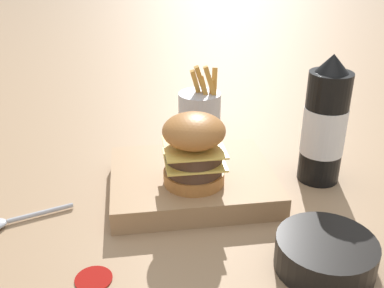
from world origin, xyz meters
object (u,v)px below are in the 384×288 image
fries_basket (201,107)px  spoon (4,222)px  side_bowl (325,253)px  serving_board (192,181)px  burger (194,149)px  ketchup_bottle (324,125)px

fries_basket → spoon: (-0.35, -0.35, -0.03)m
side_bowl → spoon: (-0.44, 0.16, -0.02)m
serving_board → burger: size_ratio=2.34×
serving_board → fries_basket: bearing=77.8°
serving_board → fries_basket: size_ratio=1.94×
burger → ketchup_bottle: size_ratio=0.51×
serving_board → burger: bearing=-93.5°
serving_board → ketchup_bottle: ketchup_bottle is taller
burger → fries_basket: bearing=78.7°
serving_board → spoon: size_ratio=1.92×
side_bowl → fries_basket: bearing=99.2°
fries_basket → burger: bearing=-101.3°
spoon → ketchup_bottle: bearing=169.0°
fries_basket → spoon: bearing=-135.8°
serving_board → spoon: (-0.29, -0.06, -0.01)m
side_bowl → ketchup_bottle: bearing=69.7°
burger → ketchup_bottle: (0.23, 0.05, 0.01)m
fries_basket → spoon: 0.50m
ketchup_bottle → serving_board: bearing=-177.4°
ketchup_bottle → fries_basket: size_ratio=1.63×
serving_board → fries_basket: fries_basket is taller
fries_basket → side_bowl: bearing=-80.8°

